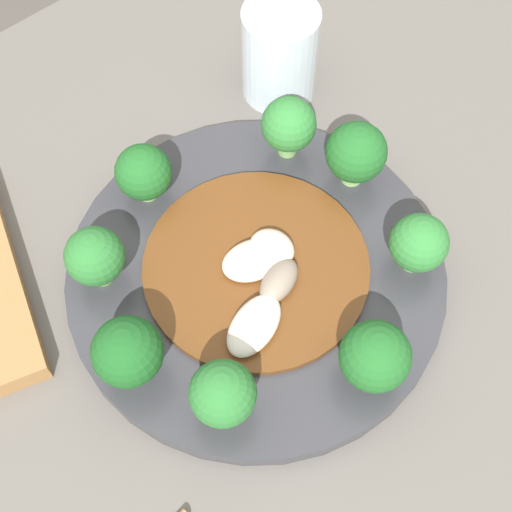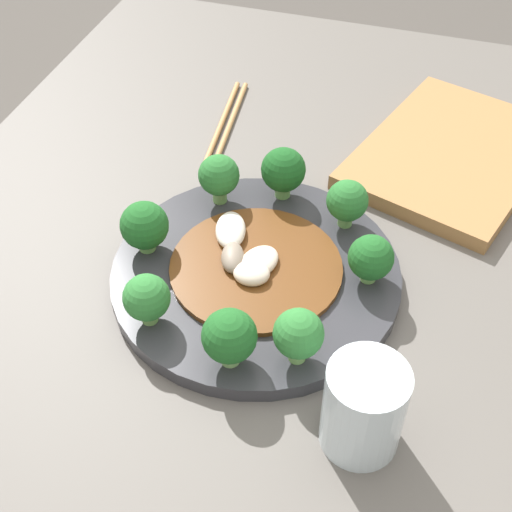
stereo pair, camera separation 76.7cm
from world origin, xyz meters
The scene contains 14 objects.
table centered at (0.00, 0.00, 0.36)m, with size 1.16×0.81×0.71m.
plate centered at (-0.02, -0.02, 0.72)m, with size 0.31×0.31×0.02m.
broccoli_southeast centered at (0.08, -0.09, 0.76)m, with size 0.05×0.05×0.06m.
broccoli_east centered at (0.10, -0.01, 0.76)m, with size 0.05×0.05×0.06m.
broccoli_northeast centered at (0.07, 0.06, 0.76)m, with size 0.05×0.05×0.06m.
broccoli_southwest centered at (-0.12, -0.09, 0.76)m, with size 0.05×0.05×0.06m.
broccoli_west centered at (-0.14, -0.03, 0.76)m, with size 0.05×0.05×0.06m.
broccoli_north centered at (-0.03, 0.11, 0.76)m, with size 0.05×0.05×0.06m.
broccoli_south centered at (0.00, -0.13, 0.76)m, with size 0.05×0.05×0.05m.
broccoli_northwest centered at (-0.12, 0.06, 0.76)m, with size 0.05×0.05×0.06m.
stirfry_center centered at (-0.02, -0.01, 0.73)m, with size 0.18×0.18×0.02m.
drinking_glass centered at (-0.18, -0.16, 0.76)m, with size 0.07×0.07×0.09m.
chopsticks centered at (0.24, 0.11, 0.71)m, with size 0.21×0.04×0.01m.
cutting_board centered at (0.25, -0.19, 0.72)m, with size 0.33×0.28×0.02m.
Camera 2 is at (-0.52, -0.17, 1.27)m, focal length 50.00 mm.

